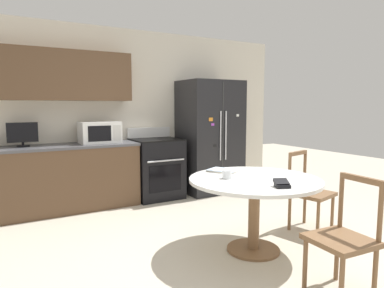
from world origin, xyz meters
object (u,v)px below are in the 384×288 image
Objects in this scene: dining_chair_near at (343,239)px; wallet at (282,184)px; dining_chair_right at (309,193)px; countertop_tv at (22,134)px; candle_glass at (227,175)px; refrigerator at (210,137)px; oven_range at (156,168)px; microwave at (100,132)px.

dining_chair_near reaches higher than wallet.
wallet is (-0.96, -0.54, 0.32)m from dining_chair_right.
candle_glass is at bearing -54.20° from countertop_tv.
refrigerator is 1.05m from oven_range.
oven_range reaches higher than dining_chair_right.
refrigerator reaches higher than oven_range.
dining_chair_near is at bearing -88.25° from oven_range.
oven_range is at bearing 5.78° from dining_chair_near.
countertop_tv is 3.34m from wallet.
oven_range reaches higher than dining_chair_near.
wallet is at bearing -68.42° from candle_glass.
refrigerator is 2.79m from countertop_tv.
wallet is (0.21, -0.52, -0.01)m from candle_glass.
refrigerator is 2.03× the size of dining_chair_near.
countertop_tv is at bearing 123.42° from wallet.
wallet is at bearing -90.15° from oven_range.
dining_chair_near is at bearing -73.66° from candle_glass.
oven_range is at bearing 84.38° from candle_glass.
oven_range reaches higher than candle_glass.
countertop_tv is (-2.79, 0.14, 0.15)m from refrigerator.
dining_chair_near is 5.51× the size of wallet.
refrigerator is 11.19× the size of wallet.
refrigerator reaches higher than candle_glass.
oven_range is at bearing -79.53° from dining_chair_right.
refrigerator reaches higher than microwave.
refrigerator is at bearing -2.80° from countertop_tv.
microwave is 1.47× the size of countertop_tv.
candle_glass is (-1.16, -2.12, -0.15)m from refrigerator.
countertop_tv reaches higher than dining_chair_near.
wallet is (1.83, -2.78, -0.31)m from countertop_tv.
dining_chair_near is 0.64m from wallet.
dining_chair_near is at bearing -78.96° from wallet.
refrigerator reaches higher than dining_chair_near.
microwave is at bearing -3.20° from countertop_tv.
dining_chair_right reaches higher than candle_glass.
candle_glass is (-0.21, -2.18, 0.30)m from oven_range.
microwave reaches higher than oven_range.
oven_range reaches higher than wallet.
oven_range is at bearing 89.85° from wallet.
microwave is at bearing 20.39° from dining_chair_near.
countertop_tv is 2.80m from candle_glass.
dining_chair_near is (0.96, -3.27, -0.62)m from microwave.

